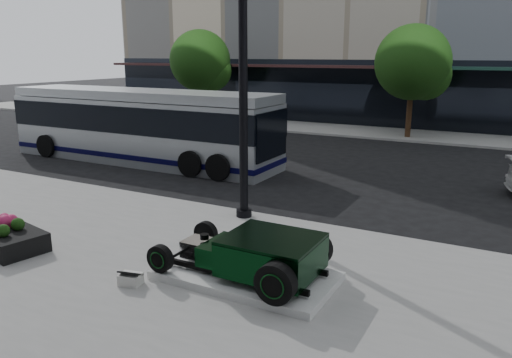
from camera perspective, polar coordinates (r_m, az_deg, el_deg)
The scene contains 9 objects.
ground at distance 15.53m, azimuth 3.21°, elevation -2.16°, with size 120.00×120.00×0.00m, color black.
sidewalk_far at distance 28.54m, azimuth 15.34°, elevation 5.00°, with size 70.00×4.00×0.12m, color gray.
street_trees at distance 27.08m, azimuth 17.80°, elevation 12.26°, with size 29.80×3.80×5.70m.
display_plinth at distance 9.82m, azimuth -1.14°, elevation -10.94°, with size 3.40×1.80×0.15m, color silver.
hot_rod at distance 9.47m, azimuth 0.62°, elevation -8.59°, with size 3.22×2.00×0.81m.
info_plaque at distance 9.85m, azimuth -14.14°, elevation -10.98°, with size 0.45×0.38×0.31m.
lamppost at distance 12.75m, azimuth -1.47°, elevation 10.66°, with size 0.41×0.41×7.49m.
flower_planter at distance 12.62m, azimuth -26.79°, elevation -5.83°, with size 2.31×1.47×0.70m.
transit_bus at distance 21.11m, azimuth -13.03°, elevation 5.98°, with size 12.12×2.88×2.92m.
Camera 1 is at (6.31, -13.50, 4.36)m, focal length 35.00 mm.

